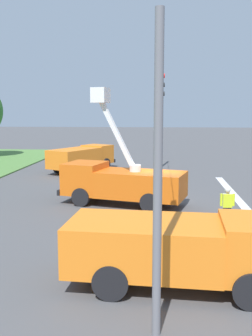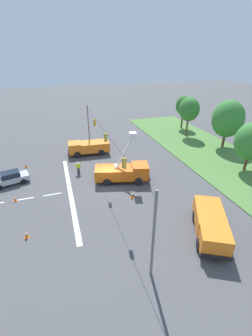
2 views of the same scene
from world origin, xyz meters
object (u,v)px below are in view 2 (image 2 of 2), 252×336
Objects in this scene: tree_far_west at (184,106)px; traffic_cone_mid_left at (26,234)px; utility_truck_bucket_lift at (123,171)px; traffic_cone_foreground_right at (116,165)px; utility_truck_support_near at (89,147)px; utility_truck_support_far at (211,224)px; sedan_silver at (10,178)px; traffic_cone_near_bucket at (15,198)px; tree_west at (189,109)px; traffic_cone_foreground_left at (26,165)px; traffic_cone_mid_right at (132,195)px; road_worker at (78,167)px; tree_east at (251,142)px; tree_centre at (228,119)px.

traffic_cone_mid_left is (24.70, -29.58, -4.41)m from tree_far_west.
utility_truck_bucket_lift is 4.15m from traffic_cone_foreground_right.
utility_truck_support_near is 22.46m from utility_truck_support_far.
utility_truck_support_far is 23.24m from sedan_silver.
traffic_cone_near_bucket is (4.16, 0.90, -0.48)m from sedan_silver.
sedan_silver is at bearing -73.00° from tree_west.
tree_west is 21.37m from utility_truck_bucket_lift.
tree_far_west is at bearing 108.25° from traffic_cone_foreground_left.
traffic_cone_foreground_right is at bearing 134.43° from traffic_cone_mid_left.
utility_truck_bucket_lift is 14.27m from traffic_cone_foreground_left.
traffic_cone_foreground_right is at bearing 177.31° from traffic_cone_mid_right.
traffic_cone_foreground_right is 13.47m from traffic_cone_near_bucket.
sedan_silver is at bearing -166.72° from traffic_cone_mid_left.
sedan_silver is 2.60× the size of road_worker.
traffic_cone_foreground_left is 0.99× the size of traffic_cone_mid_right.
utility_truck_bucket_lift is 12.56m from traffic_cone_near_bucket.
tree_far_west reaches higher than traffic_cone_foreground_right.
tree_east is 1.01× the size of utility_truck_support_near.
traffic_cone_mid_right is at bearing 45.28° from traffic_cone_foreground_left.
traffic_cone_foreground_right is (-4.00, 0.16, -1.07)m from utility_truck_bucket_lift.
traffic_cone_mid_right is (7.89, -0.37, 0.12)m from traffic_cone_foreground_right.
tree_centre is at bearing 101.14° from traffic_cone_near_bucket.
sedan_silver is 13.58m from traffic_cone_foreground_right.
tree_far_west reaches higher than road_worker.
traffic_cone_mid_right reaches higher than traffic_cone_foreground_right.
traffic_cone_foreground_right is (13.82, -18.48, -4.51)m from tree_far_west.
tree_centre reaches higher than traffic_cone_foreground_left.
tree_centre reaches higher than tree_west.
tree_far_west reaches higher than sedan_silver.
sedan_silver is 5.88× the size of traffic_cone_foreground_left.
tree_far_west is 29.09m from traffic_cone_mid_right.
road_worker is 5.35m from traffic_cone_foreground_right.
utility_truck_support_far is 8.85m from traffic_cone_mid_right.
utility_truck_bucket_lift is (17.83, -18.64, -3.44)m from tree_far_west.
tree_west is at bearing 125.37° from traffic_cone_mid_left.
tree_centre is 13.66× the size of traffic_cone_foreground_right.
road_worker is (9.14, -21.83, -4.20)m from tree_west.
traffic_cone_mid_left is 11.14m from traffic_cone_mid_right.
utility_truck_support_near is at bearing -122.48° from tree_east.
tree_centre is 1.73× the size of sedan_silver.
tree_far_west is at bearing 114.03° from sedan_silver.
traffic_cone_foreground_right is 0.91× the size of traffic_cone_near_bucket.
traffic_cone_mid_left is (14.62, 1.01, -0.02)m from traffic_cone_foreground_left.
traffic_cone_near_bucket is (4.62, -12.66, 0.04)m from traffic_cone_foreground_right.
tree_west is 15.19m from tree_east.
utility_truck_support_far is 16.01m from traffic_cone_foreground_right.
sedan_silver is at bearing -59.28° from utility_truck_support_near.
sedan_silver is (2.15, -32.95, -4.17)m from tree_centre.
traffic_cone_near_bucket is (13.36, -29.21, -4.89)m from tree_west.
traffic_cone_mid_left reaches higher than traffic_cone_foreground_right.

